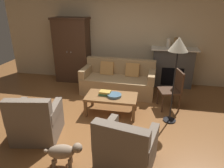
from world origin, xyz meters
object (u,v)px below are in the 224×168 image
armoire (72,50)px  armchair_near_right (126,150)px  couch (118,81)px  dog (64,152)px  mantel_vase_bronze (175,43)px  armchair_near_left (36,122)px  mantel_vase_cream (169,43)px  side_chair_wooden (173,87)px  fireplace (173,67)px  floor_lamp (178,50)px  book_stack (105,93)px  fruit_bowl (114,95)px  coffee_table (111,98)px

armoire → armchair_near_right: bearing=-58.3°
couch → dog: bearing=-97.2°
mantel_vase_bronze → armchair_near_left: (-2.55, -2.97, -0.95)m
couch → mantel_vase_cream: (1.26, 0.70, 0.93)m
couch → side_chair_wooden: (1.36, -0.66, 0.19)m
fireplace → mantel_vase_bronze: mantel_vase_bronze is taller
mantel_vase_cream → mantel_vase_bronze: bearing=0.0°
couch → armchair_near_left: 2.53m
mantel_vase_bronze → floor_lamp: size_ratio=0.17×
fireplace → floor_lamp: 2.18m
dog → armchair_near_left: bearing=143.4°
mantel_vase_cream → armchair_near_right: (-0.71, -3.39, -0.94)m
fireplace → book_stack: 2.42m
armchair_near_right → fruit_bowl: bearing=106.5°
coffee_table → mantel_vase_cream: 2.40m
coffee_table → mantel_vase_bronze: (1.41, 1.86, 0.90)m
coffee_table → armoire: bearing=130.7°
couch → armchair_near_right: 2.75m
book_stack → armchair_near_right: bearing=-67.0°
fireplace → dog: 3.99m
fireplace → armchair_near_right: bearing=-104.6°
armoire → dog: 3.72m
couch → floor_lamp: floor_lamp is taller
fireplace → floor_lamp: size_ratio=0.73×
book_stack → mantel_vase_cream: mantel_vase_cream is taller
floor_lamp → coffee_table: bearing=176.0°
armoire → armchair_near_right: (2.06, -3.33, -0.63)m
fireplace → fruit_bowl: 2.33m
mantel_vase_cream → side_chair_wooden: size_ratio=0.29×
coffee_table → fruit_bowl: bearing=-21.0°
coffee_table → armchair_near_right: 1.62m
mantel_vase_cream → mantel_vase_bronze: 0.18m
fireplace → dog: (-1.80, -3.54, -0.32)m
coffee_table → mantel_vase_bronze: 2.50m
dog → armoire: bearing=108.3°
floor_lamp → fruit_bowl: bearing=177.0°
armchair_near_right → armoire: bearing=121.7°
coffee_table → floor_lamp: bearing=-4.0°
coffee_table → mantel_vase_bronze: mantel_vase_bronze is taller
armoire → side_chair_wooden: size_ratio=2.10×
fireplace → side_chair_wooden: 1.38m
mantel_vase_bronze → dog: (-1.80, -3.53, -1.02)m
couch → book_stack: couch is taller
book_stack → side_chair_wooden: size_ratio=0.29×
armoire → fruit_bowl: (1.61, -1.82, -0.50)m
armoire → side_chair_wooden: (2.87, -1.30, -0.44)m
side_chair_wooden → book_stack: bearing=-162.0°
fruit_bowl → mantel_vase_bronze: bearing=54.6°
fruit_bowl → dog: bearing=-105.8°
mantel_vase_bronze → armoire: bearing=-178.8°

